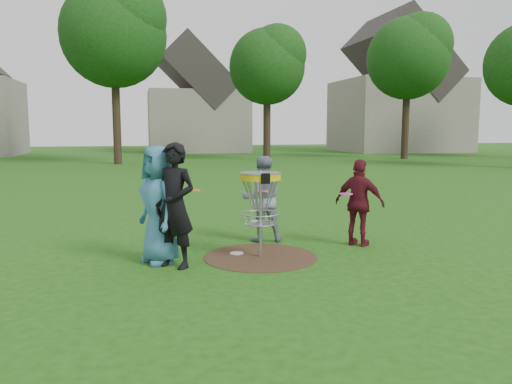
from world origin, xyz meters
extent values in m
plane|color=#19470F|center=(0.00, 0.00, 0.00)|extent=(100.00, 100.00, 0.00)
cylinder|color=#47331E|center=(0.00, 0.00, 0.00)|extent=(1.80, 1.80, 0.01)
imported|color=teal|center=(-1.55, 0.05, 0.89)|extent=(0.85, 1.02, 1.77)
imported|color=black|center=(-1.34, -0.26, 0.91)|extent=(0.79, 0.77, 1.83)
imported|color=slate|center=(0.30, 1.10, 0.77)|extent=(0.79, 0.64, 1.54)
imported|color=#55131E|center=(1.84, 0.37, 0.75)|extent=(0.87, 0.89, 1.50)
cylinder|color=silver|center=(-0.33, 0.27, 0.01)|extent=(0.22, 0.22, 0.02)
cylinder|color=#9EA0A5|center=(0.00, 0.00, 0.69)|extent=(0.05, 0.05, 1.38)
cylinder|color=gold|center=(0.00, 0.00, 1.28)|extent=(0.64, 0.64, 0.10)
cylinder|color=#9EA0A5|center=(0.00, 0.00, 1.34)|extent=(0.66, 0.66, 0.01)
cube|color=black|center=(0.00, -0.33, 1.28)|extent=(0.14, 0.02, 0.16)
torus|color=#9EA0A5|center=(0.00, 0.00, 0.70)|extent=(0.62, 0.62, 0.02)
torus|color=#9EA0A5|center=(0.00, 0.00, 0.54)|extent=(0.50, 0.50, 0.02)
cylinder|color=#9EA0A5|center=(0.00, 0.00, 0.53)|extent=(0.44, 0.44, 0.01)
cylinder|color=#89D217|center=(-1.27, 0.04, 1.09)|extent=(0.22, 0.22, 0.02)
cylinder|color=#DB5912|center=(-1.07, -0.21, 1.12)|extent=(0.22, 0.22, 0.02)
cylinder|color=#FF437A|center=(0.22, 0.83, 0.94)|extent=(0.22, 0.22, 0.02)
cylinder|color=#FF43BE|center=(1.57, 0.31, 0.92)|extent=(0.22, 0.22, 0.02)
cylinder|color=#38281C|center=(-3.00, 21.50, 2.31)|extent=(0.46, 0.46, 4.62)
sphere|color=#164211|center=(-3.00, 21.50, 7.04)|extent=(5.72, 5.72, 5.72)
cylinder|color=#38281C|center=(6.00, 23.00, 1.89)|extent=(0.46, 0.46, 3.78)
sphere|color=#164211|center=(6.00, 23.00, 5.76)|extent=(4.68, 4.68, 4.68)
cylinder|color=#38281C|center=(15.00, 22.00, 2.10)|extent=(0.46, 0.46, 4.20)
sphere|color=#164211|center=(15.00, 22.00, 6.40)|extent=(5.20, 5.20, 5.20)
cube|color=gray|center=(3.00, 35.00, 2.50)|extent=(8.00, 7.00, 5.00)
cube|color=#2D2826|center=(3.00, 35.00, 6.44)|extent=(6.11, 7.14, 6.11)
cube|color=gray|center=(20.00, 32.00, 3.00)|extent=(10.00, 8.00, 6.00)
cube|color=#2D2826|center=(20.00, 32.00, 7.80)|extent=(7.64, 8.16, 7.64)
camera|label=1|loc=(-1.82, -7.48, 2.04)|focal=35.00mm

